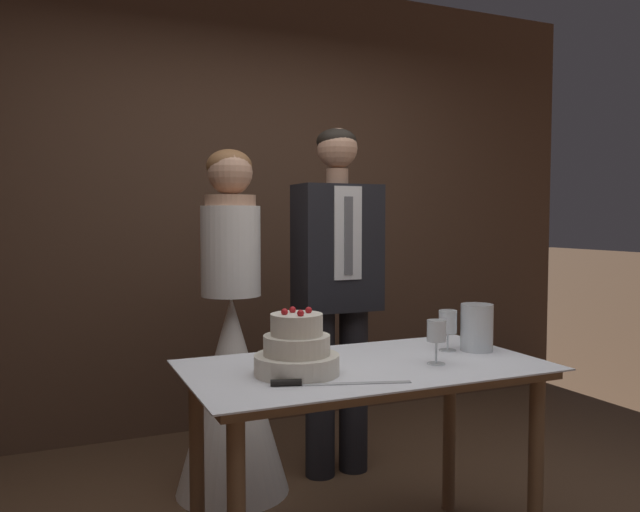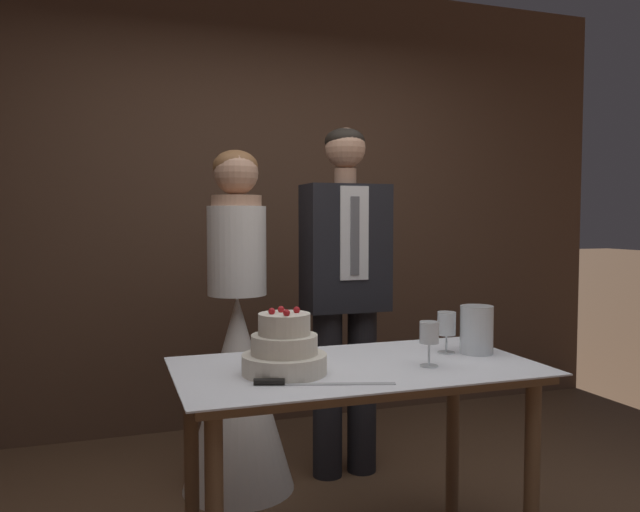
{
  "view_description": "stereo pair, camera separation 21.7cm",
  "coord_description": "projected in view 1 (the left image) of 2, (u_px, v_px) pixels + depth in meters",
  "views": [
    {
      "loc": [
        -1.07,
        -1.85,
        1.31
      ],
      "look_at": [
        -0.01,
        0.59,
        1.15
      ],
      "focal_mm": 35.0,
      "sensor_mm": 36.0,
      "label": 1
    },
    {
      "loc": [
        -0.86,
        -1.92,
        1.31
      ],
      "look_at": [
        -0.01,
        0.59,
        1.15
      ],
      "focal_mm": 35.0,
      "sensor_mm": 36.0,
      "label": 2
    }
  ],
  "objects": [
    {
      "name": "wall_back",
      "position": [
        233.0,
        203.0,
        3.94
      ],
      "size": [
        5.08,
        0.12,
        2.81
      ],
      "primitive_type": "cube",
      "color": "#513828",
      "rests_on": "ground_plane"
    },
    {
      "name": "cake_table",
      "position": [
        365.0,
        391.0,
        2.3
      ],
      "size": [
        1.32,
        0.72,
        0.77
      ],
      "color": "brown",
      "rests_on": "ground_plane"
    },
    {
      "name": "tiered_cake",
      "position": [
        297.0,
        350.0,
        2.15
      ],
      "size": [
        0.3,
        0.3,
        0.23
      ],
      "color": "silver",
      "rests_on": "cake_table"
    },
    {
      "name": "cake_knife",
      "position": [
        314.0,
        383.0,
        2.01
      ],
      "size": [
        0.45,
        0.16,
        0.02
      ],
      "rotation": [
        0.0,
        0.0,
        -0.3
      ],
      "color": "silver",
      "rests_on": "cake_table"
    },
    {
      "name": "wine_glass_near",
      "position": [
        448.0,
        324.0,
        2.53
      ],
      "size": [
        0.07,
        0.07,
        0.17
      ],
      "color": "silver",
      "rests_on": "cake_table"
    },
    {
      "name": "wine_glass_middle",
      "position": [
        436.0,
        332.0,
        2.29
      ],
      "size": [
        0.07,
        0.07,
        0.16
      ],
      "color": "silver",
      "rests_on": "cake_table"
    },
    {
      "name": "hurricane_candle",
      "position": [
        477.0,
        328.0,
        2.53
      ],
      "size": [
        0.13,
        0.13,
        0.19
      ],
      "color": "silver",
      "rests_on": "cake_table"
    },
    {
      "name": "bride",
      "position": [
        232.0,
        367.0,
        2.96
      ],
      "size": [
        0.54,
        0.54,
        1.63
      ],
      "color": "white",
      "rests_on": "ground_plane"
    },
    {
      "name": "groom",
      "position": [
        337.0,
        282.0,
        3.16
      ],
      "size": [
        0.42,
        0.25,
        1.76
      ],
      "color": "black",
      "rests_on": "ground_plane"
    }
  ]
}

